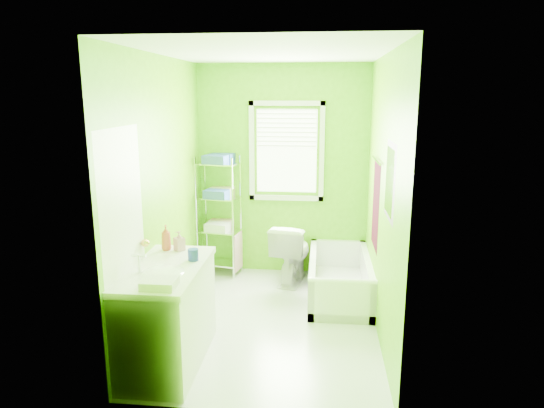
# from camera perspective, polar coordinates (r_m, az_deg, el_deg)

# --- Properties ---
(ground) EXTENTS (2.90, 2.90, 0.00)m
(ground) POSITION_cam_1_polar(r_m,az_deg,el_deg) (5.04, -0.21, -13.57)
(ground) COLOR silver
(ground) RESTS_ON ground
(room_envelope) EXTENTS (2.14, 2.94, 2.62)m
(room_envelope) POSITION_cam_1_polar(r_m,az_deg,el_deg) (4.56, -0.23, 4.10)
(room_envelope) COLOR #5BAE08
(room_envelope) RESTS_ON ground
(window) EXTENTS (0.92, 0.05, 1.22)m
(window) POSITION_cam_1_polar(r_m,az_deg,el_deg) (5.96, 1.73, 6.81)
(window) COLOR white
(window) RESTS_ON ground
(door) EXTENTS (0.09, 0.80, 2.00)m
(door) POSITION_cam_1_polar(r_m,az_deg,el_deg) (4.00, -16.83, -5.79)
(door) COLOR white
(door) RESTS_ON ground
(right_wall_decor) EXTENTS (0.04, 1.48, 1.17)m
(right_wall_decor) POSITION_cam_1_polar(r_m,az_deg,el_deg) (4.59, 12.70, 0.96)
(right_wall_decor) COLOR #3A0613
(right_wall_decor) RESTS_ON ground
(bathtub) EXTENTS (0.68, 1.45, 0.47)m
(bathtub) POSITION_cam_1_polar(r_m,az_deg,el_deg) (5.59, 7.93, -9.25)
(bathtub) COLOR white
(bathtub) RESTS_ON ground
(toilet) EXTENTS (0.53, 0.78, 0.74)m
(toilet) POSITION_cam_1_polar(r_m,az_deg,el_deg) (5.90, 2.33, -5.67)
(toilet) COLOR white
(toilet) RESTS_ON ground
(vanity) EXTENTS (0.59, 1.14, 1.09)m
(vanity) POSITION_cam_1_polar(r_m,az_deg,el_deg) (4.24, -12.16, -12.37)
(vanity) COLOR silver
(vanity) RESTS_ON ground
(wire_shelf_unit) EXTENTS (0.55, 0.45, 1.52)m
(wire_shelf_unit) POSITION_cam_1_polar(r_m,az_deg,el_deg) (6.04, -6.11, 0.20)
(wire_shelf_unit) COLOR silver
(wire_shelf_unit) RESTS_ON ground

